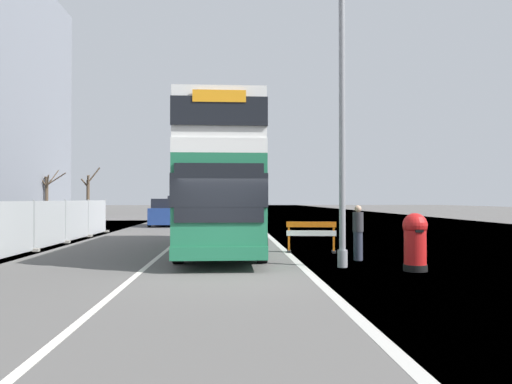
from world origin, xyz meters
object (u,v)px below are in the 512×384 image
double_decker_bus (222,181)px  roadworks_barrier (311,233)px  pedestrian_at_kerb (358,233)px  lamppost_foreground (342,120)px  car_oncoming_near (165,213)px  red_pillar_postbox (415,239)px  car_receding_mid (179,209)px

double_decker_bus → roadworks_barrier: bearing=-12.1°
roadworks_barrier → pedestrian_at_kerb: size_ratio=1.03×
lamppost_foreground → car_oncoming_near: bearing=110.5°
lamppost_foreground → car_oncoming_near: size_ratio=2.08×
red_pillar_postbox → car_receding_mid: (-9.38, 28.40, 0.19)m
double_decker_bus → lamppost_foreground: bearing=-51.2°
double_decker_bus → pedestrian_at_kerb: 5.57m
double_decker_bus → car_receding_mid: 23.62m
roadworks_barrier → pedestrian_at_kerb: 2.49m
lamppost_foreground → car_receding_mid: 28.81m
lamppost_foreground → car_oncoming_near: lamppost_foreground is taller
car_receding_mid → pedestrian_at_kerb: car_receding_mid is taller
red_pillar_postbox → car_oncoming_near: 23.92m
double_decker_bus → red_pillar_postbox: 7.66m
red_pillar_postbox → pedestrian_at_kerb: pedestrian_at_kerb is taller
car_oncoming_near → pedestrian_at_kerb: car_oncoming_near is taller
car_oncoming_near → car_receding_mid: bearing=87.2°
lamppost_foreground → roadworks_barrier: size_ratio=4.94×
double_decker_bus → car_oncoming_near: (-4.36, 16.67, -1.71)m
red_pillar_postbox → car_oncoming_near: size_ratio=0.37×
red_pillar_postbox → roadworks_barrier: red_pillar_postbox is taller
double_decker_bus → car_receding_mid: (-4.04, 23.22, -1.60)m
double_decker_bus → pedestrian_at_kerb: bearing=-33.6°
double_decker_bus → roadworks_barrier: size_ratio=6.02×
car_oncoming_near → car_receding_mid: size_ratio=1.10×
red_pillar_postbox → pedestrian_at_kerb: 2.45m
roadworks_barrier → car_receding_mid: 25.02m
double_decker_bus → car_oncoming_near: 17.32m
car_oncoming_near → car_receding_mid: (0.32, 6.54, 0.12)m
double_decker_bus → roadworks_barrier: 3.87m
double_decker_bus → lamppost_foreground: lamppost_foreground is taller
lamppost_foreground → red_pillar_postbox: size_ratio=5.67×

